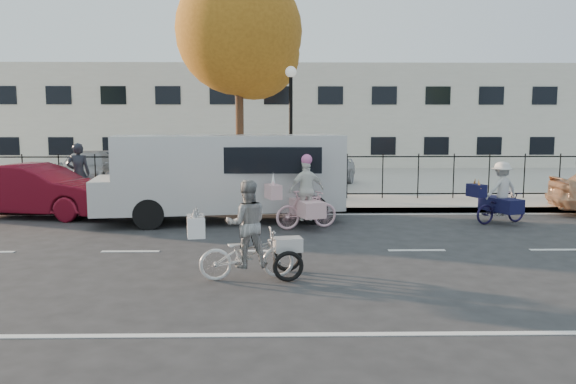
{
  "coord_description": "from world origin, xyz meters",
  "views": [
    {
      "loc": [
        0.09,
        -11.5,
        2.66
      ],
      "look_at": [
        0.31,
        1.2,
        1.1
      ],
      "focal_mm": 35.0,
      "sensor_mm": 36.0,
      "label": 1
    }
  ],
  "objects_px": {
    "pedestrian": "(78,174)",
    "zebra_trike": "(247,241)",
    "lot_car_a": "(87,169)",
    "lot_car_c": "(145,172)",
    "lot_car_b": "(167,169)",
    "lot_car_d": "(326,168)",
    "white_van": "(225,174)",
    "red_sedan": "(37,190)",
    "lamppost": "(291,109)",
    "bull_bike": "(500,199)",
    "unicorn_bike": "(305,201)"
  },
  "relations": [
    {
      "from": "pedestrian",
      "to": "zebra_trike",
      "type": "bearing_deg",
      "value": 107.94
    },
    {
      "from": "lot_car_a",
      "to": "lot_car_c",
      "type": "relative_size",
      "value": 1.14
    },
    {
      "from": "lot_car_b",
      "to": "lot_car_d",
      "type": "relative_size",
      "value": 1.2
    },
    {
      "from": "white_van",
      "to": "lot_car_b",
      "type": "bearing_deg",
      "value": 103.1
    },
    {
      "from": "red_sedan",
      "to": "lot_car_a",
      "type": "xyz_separation_m",
      "value": [
        -0.78,
        6.53,
        0.08
      ]
    },
    {
      "from": "lamppost",
      "to": "zebra_trike",
      "type": "distance_m",
      "value": 9.27
    },
    {
      "from": "lot_car_b",
      "to": "lot_car_a",
      "type": "bearing_deg",
      "value": 171.32
    },
    {
      "from": "lot_car_c",
      "to": "pedestrian",
      "type": "bearing_deg",
      "value": -102.05
    },
    {
      "from": "zebra_trike",
      "to": "bull_bike",
      "type": "height_order",
      "value": "zebra_trike"
    },
    {
      "from": "zebra_trike",
      "to": "pedestrian",
      "type": "xyz_separation_m",
      "value": [
        -5.7,
        8.1,
        0.45
      ]
    },
    {
      "from": "lot_car_a",
      "to": "lot_car_d",
      "type": "distance_m",
      "value": 9.6
    },
    {
      "from": "lamppost",
      "to": "pedestrian",
      "type": "distance_m",
      "value": 6.98
    },
    {
      "from": "pedestrian",
      "to": "lot_car_a",
      "type": "relative_size",
      "value": 0.4
    },
    {
      "from": "lot_car_a",
      "to": "lamppost",
      "type": "bearing_deg",
      "value": -33.09
    },
    {
      "from": "red_sedan",
      "to": "lot_car_c",
      "type": "xyz_separation_m",
      "value": [
        1.82,
        5.23,
        0.08
      ]
    },
    {
      "from": "bull_bike",
      "to": "white_van",
      "type": "distance_m",
      "value": 7.43
    },
    {
      "from": "unicorn_bike",
      "to": "bull_bike",
      "type": "xyz_separation_m",
      "value": [
        5.23,
        0.7,
        -0.04
      ]
    },
    {
      "from": "zebra_trike",
      "to": "lot_car_b",
      "type": "distance_m",
      "value": 13.93
    },
    {
      "from": "white_van",
      "to": "lot_car_c",
      "type": "distance_m",
      "value": 6.95
    },
    {
      "from": "lot_car_d",
      "to": "red_sedan",
      "type": "bearing_deg",
      "value": -121.49
    },
    {
      "from": "lot_car_c",
      "to": "lot_car_d",
      "type": "bearing_deg",
      "value": 16.45
    },
    {
      "from": "white_van",
      "to": "red_sedan",
      "type": "height_order",
      "value": "white_van"
    },
    {
      "from": "lot_car_a",
      "to": "lot_car_d",
      "type": "height_order",
      "value": "lot_car_d"
    },
    {
      "from": "bull_bike",
      "to": "lot_car_c",
      "type": "distance_m",
      "value": 12.77
    },
    {
      "from": "lamppost",
      "to": "lot_car_c",
      "type": "xyz_separation_m",
      "value": [
        -5.47,
        2.93,
        -2.28
      ]
    },
    {
      "from": "lamppost",
      "to": "red_sedan",
      "type": "distance_m",
      "value": 8.0
    },
    {
      "from": "white_van",
      "to": "lot_car_d",
      "type": "xyz_separation_m",
      "value": [
        3.41,
        7.3,
        -0.44
      ]
    },
    {
      "from": "lot_car_b",
      "to": "lot_car_d",
      "type": "height_order",
      "value": "lot_car_d"
    },
    {
      "from": "lot_car_c",
      "to": "zebra_trike",
      "type": "bearing_deg",
      "value": -63.65
    },
    {
      "from": "unicorn_bike",
      "to": "red_sedan",
      "type": "relative_size",
      "value": 0.42
    },
    {
      "from": "pedestrian",
      "to": "lot_car_b",
      "type": "height_order",
      "value": "pedestrian"
    },
    {
      "from": "lamppost",
      "to": "zebra_trike",
      "type": "relative_size",
      "value": 2.16
    },
    {
      "from": "red_sedan",
      "to": "pedestrian",
      "type": "height_order",
      "value": "pedestrian"
    },
    {
      "from": "bull_bike",
      "to": "unicorn_bike",
      "type": "bearing_deg",
      "value": 76.87
    },
    {
      "from": "lot_car_c",
      "to": "white_van",
      "type": "bearing_deg",
      "value": -53.39
    },
    {
      "from": "lot_car_a",
      "to": "lot_car_b",
      "type": "bearing_deg",
      "value": -1.25
    },
    {
      "from": "lot_car_b",
      "to": "red_sedan",
      "type": "bearing_deg",
      "value": -122.01
    },
    {
      "from": "unicorn_bike",
      "to": "pedestrian",
      "type": "xyz_separation_m",
      "value": [
        -6.91,
        3.51,
        0.41
      ]
    },
    {
      "from": "red_sedan",
      "to": "bull_bike",
      "type": "bearing_deg",
      "value": -84.68
    },
    {
      "from": "unicorn_bike",
      "to": "lot_car_d",
      "type": "relative_size",
      "value": 0.47
    },
    {
      "from": "zebra_trike",
      "to": "unicorn_bike",
      "type": "xyz_separation_m",
      "value": [
        1.22,
        4.59,
        0.04
      ]
    },
    {
      "from": "lamppost",
      "to": "red_sedan",
      "type": "height_order",
      "value": "lamppost"
    },
    {
      "from": "bull_bike",
      "to": "white_van",
      "type": "height_order",
      "value": "white_van"
    },
    {
      "from": "lamppost",
      "to": "lot_car_d",
      "type": "height_order",
      "value": "lamppost"
    },
    {
      "from": "red_sedan",
      "to": "lot_car_d",
      "type": "xyz_separation_m",
      "value": [
        8.82,
        6.6,
        0.09
      ]
    },
    {
      "from": "unicorn_bike",
      "to": "lot_car_d",
      "type": "distance_m",
      "value": 8.69
    },
    {
      "from": "unicorn_bike",
      "to": "lot_car_c",
      "type": "relative_size",
      "value": 0.46
    },
    {
      "from": "red_sedan",
      "to": "lot_car_a",
      "type": "height_order",
      "value": "lot_car_a"
    },
    {
      "from": "white_van",
      "to": "lot_car_b",
      "type": "height_order",
      "value": "white_van"
    },
    {
      "from": "red_sedan",
      "to": "lot_car_b",
      "type": "bearing_deg",
      "value": -7.97
    }
  ]
}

